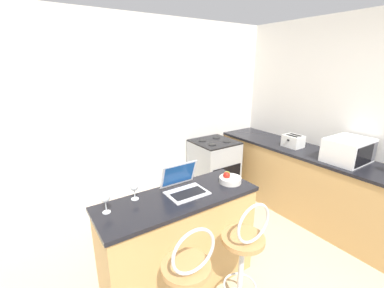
% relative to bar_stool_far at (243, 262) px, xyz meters
% --- Properties ---
extents(wall_back, '(12.00, 0.06, 2.60)m').
position_rel_bar_stool_far_xyz_m(wall_back, '(0.09, 2.02, 0.79)').
color(wall_back, silver).
rests_on(wall_back, ground_plane).
extents(breakfast_bar, '(1.42, 0.52, 0.92)m').
position_rel_bar_stool_far_xyz_m(breakfast_bar, '(-0.26, 0.54, -0.05)').
color(breakfast_bar, tan).
rests_on(breakfast_bar, ground_plane).
extents(counter_right, '(0.64, 2.86, 0.92)m').
position_rel_bar_stool_far_xyz_m(counter_right, '(1.79, 0.58, -0.05)').
color(counter_right, tan).
rests_on(counter_right, ground_plane).
extents(bar_stool_far, '(0.40, 0.40, 1.06)m').
position_rel_bar_stool_far_xyz_m(bar_stool_far, '(0.00, 0.00, 0.00)').
color(bar_stool_far, silver).
rests_on(bar_stool_far, ground_plane).
extents(laptop, '(0.35, 0.31, 0.25)m').
position_rel_bar_stool_far_xyz_m(laptop, '(-0.18, 0.61, 0.47)').
color(laptop, silver).
rests_on(laptop, breakfast_bar).
extents(microwave, '(0.52, 0.39, 0.27)m').
position_rel_bar_stool_far_xyz_m(microwave, '(1.80, 0.17, 0.55)').
color(microwave, white).
rests_on(microwave, counter_right).
extents(toaster, '(0.23, 0.24, 0.16)m').
position_rel_bar_stool_far_xyz_m(toaster, '(1.76, 0.87, 0.49)').
color(toaster, silver).
rests_on(toaster, counter_right).
extents(stove_range, '(0.60, 0.61, 0.93)m').
position_rel_bar_stool_far_xyz_m(stove_range, '(1.03, 1.67, -0.05)').
color(stove_range, '#9EA3A8').
rests_on(stove_range, ground_plane).
extents(wine_glass_tall, '(0.07, 0.07, 0.16)m').
position_rel_bar_stool_far_xyz_m(wine_glass_tall, '(-0.85, 0.64, 0.53)').
color(wine_glass_tall, silver).
rests_on(wine_glass_tall, breakfast_bar).
extents(fruit_bowl, '(0.21, 0.21, 0.11)m').
position_rel_bar_stool_far_xyz_m(fruit_bowl, '(0.28, 0.51, 0.45)').
color(fruit_bowl, silver).
rests_on(fruit_bowl, breakfast_bar).
extents(wine_glass_short, '(0.07, 0.07, 0.15)m').
position_rel_bar_stool_far_xyz_m(wine_glass_short, '(-0.60, 0.71, 0.52)').
color(wine_glass_short, silver).
rests_on(wine_glass_short, breakfast_bar).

